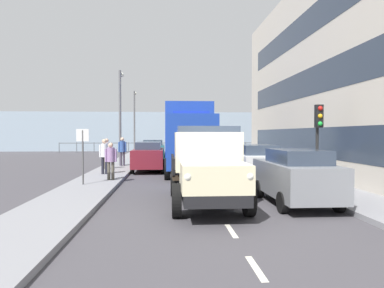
{
  "coord_description": "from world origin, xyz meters",
  "views": [
    {
      "loc": [
        1.45,
        9.74,
        2.2
      ],
      "look_at": [
        -0.16,
        -12.89,
        1.55
      ],
      "focal_mm": 32.82,
      "sensor_mm": 36.0,
      "label": 1
    }
  ],
  "objects": [
    {
      "name": "car_white_kerbside_1",
      "position": [
        -2.54,
        -5.88,
        0.9
      ],
      "size": [
        1.89,
        4.22,
        1.72
      ],
      "color": "white",
      "rests_on": "ground_plane"
    },
    {
      "name": "car_maroon_oppositeside_0",
      "position": [
        2.54,
        -11.16,
        0.9
      ],
      "size": [
        1.83,
        4.48,
        1.72
      ],
      "color": "maroon",
      "rests_on": "ground_plane"
    },
    {
      "name": "car_teal_oppositeside_1",
      "position": [
        2.54,
        -18.01,
        0.9
      ],
      "size": [
        1.85,
        4.12,
        1.72
      ],
      "color": "#1E6670",
      "rests_on": "ground_plane"
    },
    {
      "name": "pedestrian_by_lamp",
      "position": [
        3.97,
        -6.14,
        1.12
      ],
      "size": [
        0.53,
        0.34,
        1.66
      ],
      "color": "#4C473D",
      "rests_on": "sidewalk_right"
    },
    {
      "name": "sea_horizon",
      "position": [
        0.0,
        -35.65,
        2.5
      ],
      "size": [
        80.0,
        0.8,
        5.0
      ],
      "primitive_type": "cube",
      "color": "#8C9EAD",
      "rests_on": "ground_plane"
    },
    {
      "name": "pedestrian_strolling",
      "position": [
        4.64,
        -8.37,
        1.21
      ],
      "size": [
        0.53,
        0.34,
        1.79
      ],
      "color": "black",
      "rests_on": "sidewalk_right"
    },
    {
      "name": "lamp_post_far",
      "position": [
        4.65,
        -25.25,
        3.9
      ],
      "size": [
        0.32,
        1.14,
        6.27
      ],
      "color": "#59595B",
      "rests_on": "sidewalk_right"
    },
    {
      "name": "seawall_railing",
      "position": [
        -0.0,
        -32.05,
        0.92
      ],
      "size": [
        28.08,
        0.08,
        1.2
      ],
      "color": "#4C5156",
      "rests_on": "ground_plane"
    },
    {
      "name": "ground_plane",
      "position": [
        0.0,
        -11.8,
        0.0
      ],
      "size": [
        80.0,
        80.0,
        0.0
      ],
      "primitive_type": "plane",
      "color": "#423F44"
    },
    {
      "name": "road_centreline_markings",
      "position": [
        0.0,
        -10.68,
        0.0
      ],
      "size": [
        0.12,
        36.52,
        0.01
      ],
      "color": "silver",
      "rests_on": "ground_plane"
    },
    {
      "name": "pedestrian_with_bag",
      "position": [
        4.98,
        -11.1,
        1.2
      ],
      "size": [
        0.53,
        0.34,
        1.78
      ],
      "color": "#4C473D",
      "rests_on": "sidewalk_right"
    },
    {
      "name": "lamp_post_promenade",
      "position": [
        4.49,
        -13.47,
        3.85
      ],
      "size": [
        0.32,
        1.14,
        6.18
      ],
      "color": "#59595B",
      "rests_on": "sidewalk_right"
    },
    {
      "name": "street_sign",
      "position": [
        4.86,
        -4.71,
        1.68
      ],
      "size": [
        0.5,
        0.07,
        2.25
      ],
      "color": "#4C4C4C",
      "rests_on": "sidewalk_right"
    },
    {
      "name": "traffic_light_near",
      "position": [
        -4.52,
        -3.72,
        2.47
      ],
      "size": [
        0.28,
        0.41,
        3.2
      ],
      "color": "black",
      "rests_on": "sidewalk_left"
    },
    {
      "name": "truck_vintage_cream",
      "position": [
        0.24,
        -0.74,
        1.18
      ],
      "size": [
        2.17,
        5.64,
        2.43
      ],
      "color": "black",
      "rests_on": "ground_plane"
    },
    {
      "name": "pedestrian_near_railing",
      "position": [
        4.32,
        -13.05,
        1.23
      ],
      "size": [
        0.53,
        0.34,
        1.83
      ],
      "color": "#383342",
      "rests_on": "sidewalk_right"
    },
    {
      "name": "sidewalk_right",
      "position": [
        4.58,
        -11.8,
        0.07
      ],
      "size": [
        2.17,
        41.69,
        0.15
      ],
      "primitive_type": "cube",
      "color": "gray",
      "rests_on": "ground_plane"
    },
    {
      "name": "car_grey_kerbside_near",
      "position": [
        -2.54,
        -0.9,
        0.89
      ],
      "size": [
        1.79,
        3.92,
        1.72
      ],
      "color": "slate",
      "rests_on": "ground_plane"
    },
    {
      "name": "lorry_cargo_blue",
      "position": [
        0.29,
        -9.92,
        2.08
      ],
      "size": [
        2.58,
        8.2,
        3.87
      ],
      "color": "#193899",
      "rests_on": "ground_plane"
    },
    {
      "name": "sidewalk_left",
      "position": [
        -4.58,
        -11.8,
        0.07
      ],
      "size": [
        2.17,
        41.69,
        0.15
      ],
      "primitive_type": "cube",
      "color": "gray",
      "rests_on": "ground_plane"
    }
  ]
}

